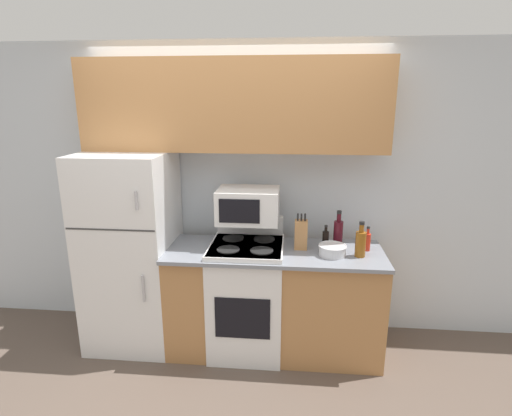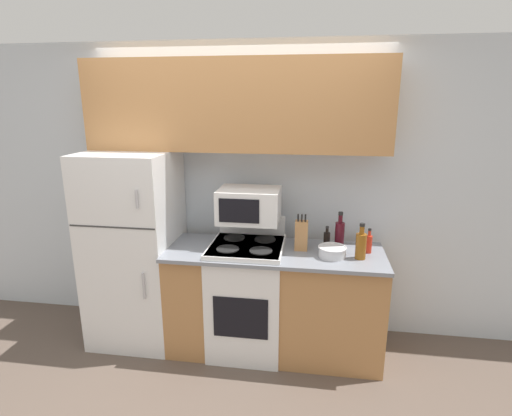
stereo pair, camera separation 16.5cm
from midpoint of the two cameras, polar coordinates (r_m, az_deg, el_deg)
name	(u,v)px [view 1 (the left image)]	position (r m, az deg, el deg)	size (l,w,h in m)	color
ground_plane	(227,367)	(3.46, -5.58, -21.66)	(12.00, 12.00, 0.00)	brown
wall_back	(238,191)	(3.59, -3.90, 2.36)	(8.00, 0.05, 2.55)	silver
lower_cabinets	(274,300)	(3.42, 1.20, -13.00)	(1.73, 0.64, 0.90)	#B27A47
refrigerator	(132,250)	(3.60, -18.61, -5.74)	(0.71, 0.73, 1.66)	white
upper_cabinets	(234,106)	(3.30, -4.71, 14.37)	(2.45, 0.35, 0.72)	#B27A47
stove	(247,296)	(3.42, -2.72, -12.42)	(0.59, 0.62, 1.10)	white
microwave	(248,205)	(3.24, -2.57, 0.39)	(0.49, 0.38, 0.27)	white
knife_block	(301,234)	(3.22, 4.97, -3.79)	(0.10, 0.09, 0.30)	#B27A47
bowl	(332,250)	(3.14, 9.37, -5.92)	(0.22, 0.22, 0.08)	silver
bottle_whiskey	(361,243)	(3.14, 13.26, -4.89)	(0.08, 0.08, 0.28)	brown
bottle_soy_sauce	(326,238)	(3.32, 8.50, -4.25)	(0.05, 0.05, 0.18)	black
bottle_hot_sauce	(367,241)	(3.28, 14.24, -4.62)	(0.05, 0.05, 0.20)	red
bottle_wine_red	(338,232)	(3.32, 10.27, -3.43)	(0.08, 0.08, 0.30)	#470F19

